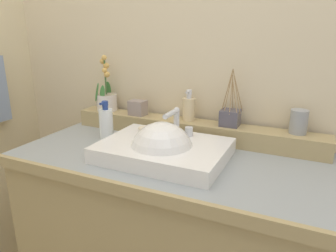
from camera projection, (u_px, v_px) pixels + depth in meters
The scene contains 11 objects.
wall_back at pixel (207, 32), 1.46m from camera, with size 2.86×0.20×2.63m, color beige.
vanity_cabinet at pixel (170, 245), 1.37m from camera, with size 1.23×0.60×0.86m.
back_ledge at pixel (191, 129), 1.43m from camera, with size 1.16×0.11×0.08m, color tan.
sink_basin at pixel (163, 152), 1.20m from camera, with size 0.47×0.35×0.27m.
soap_bar at pixel (146, 129), 1.33m from camera, with size 0.07×0.04×0.02m, color beige.
potted_plant at pixel (106, 98), 1.59m from camera, with size 0.10×0.11×0.28m.
soap_dispenser at pixel (189, 108), 1.42m from camera, with size 0.06×0.06×0.14m.
tumbler_cup at pixel (299, 122), 1.24m from camera, with size 0.07×0.07×0.10m, color gray.
reed_diffuser at pixel (230, 117), 1.34m from camera, with size 0.09×0.09×0.24m.
trinket_box at pixel (138, 108), 1.51m from camera, with size 0.08×0.06×0.07m, color gray.
lotion_bottle at pixel (106, 123), 1.42m from camera, with size 0.06×0.06×0.17m.
Camera 1 is at (0.48, -1.05, 1.33)m, focal length 33.78 mm.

